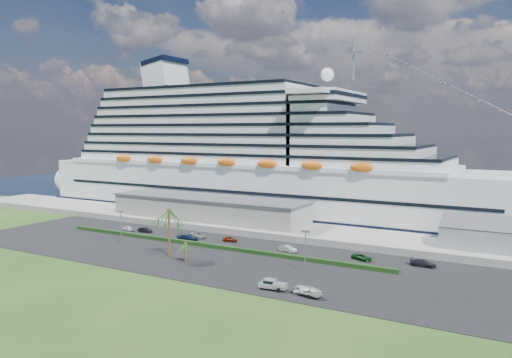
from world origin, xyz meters
The scene contains 22 objects.
ground centered at (0.00, 0.00, 0.00)m, with size 420.00×420.00×0.00m, color #244918.
asphalt_lot centered at (0.00, 11.00, 0.06)m, with size 140.00×38.00×0.12m, color black.
wharf centered at (0.00, 40.00, 0.90)m, with size 240.00×20.00×1.80m, color gray.
water centered at (0.00, 130.00, 0.01)m, with size 420.00×160.00×0.02m, color black.
cruise_ship centered at (-21.53, 64.00, 16.69)m, with size 191.00×38.00×54.00m.
terminal_building centered at (-25.00, 40.00, 5.01)m, with size 61.00×15.00×6.30m.
port_shed centered at (52.00, 40.00, 4.40)m, with size 24.00×12.31×7.37m.
hedge centered at (-8.00, 16.00, 0.57)m, with size 88.00×1.10×0.90m, color black.
lamp_post_left centered at (-28.00, 8.00, 5.34)m, with size 1.60×0.35×8.27m.
lamp_post_right centered at (20.00, 8.00, 5.34)m, with size 1.60×0.35×8.27m.
palm_tall centered at (-10.00, 4.00, 9.20)m, with size 8.82×8.82×11.13m.
palm_short centered at (-4.50, 2.50, 3.67)m, with size 3.53×3.53×4.56m.
parked_car_0 centered at (-38.20, 21.07, 0.75)m, with size 1.49×3.71×1.26m, color silver.
parked_car_1 centered at (-32.88, 21.73, 0.79)m, with size 1.43×4.09×1.35m, color black.
parked_car_2 centered at (-16.63, 23.40, 0.80)m, with size 2.26×4.91×1.36m, color #94999D.
parked_car_3 centered at (-16.69, 19.04, 0.89)m, with size 2.17×5.33×1.55m, color #111E3C.
parked_car_4 centered at (-6.93, 23.36, 0.75)m, with size 1.48×3.68×1.25m, color maroon.
parked_car_5 centered at (9.83, 21.26, 0.83)m, with size 1.51×4.32×1.42m, color #ABADB2.
parked_car_6 centered at (26.61, 22.49, 0.75)m, with size 2.09×4.54×1.26m, color #0D3612.
parked_car_7 centered at (38.86, 23.72, 0.86)m, with size 2.07×5.09×1.48m, color #242329.
pickup_truck centered at (19.26, -4.13, 1.08)m, with size 5.16×2.44×1.75m.
boat_trailer centered at (26.10, -4.40, 1.26)m, with size 6.20×4.57×1.72m.
Camera 1 is at (57.95, -78.31, 27.59)m, focal length 35.00 mm.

